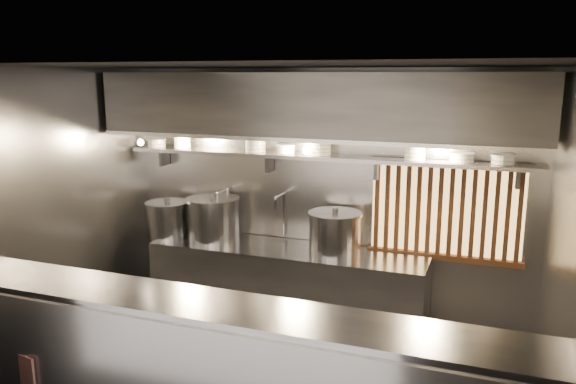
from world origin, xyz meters
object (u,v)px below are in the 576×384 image
Objects in this scene: pendant_bulb at (307,150)px; stock_pot_mid at (213,219)px; heat_lamp at (139,137)px; stock_pot_right at (335,233)px; stock_pot_left at (168,219)px.

pendant_bulb is 1.36m from stock_pot_mid.
pendant_bulb is at bearing 2.15° from stock_pot_mid.
heat_lamp reaches higher than stock_pot_right.
stock_pot_mid reaches higher than stock_pot_left.
heat_lamp is at bearing -120.26° from stock_pot_left.
stock_pot_right is (1.98, 0.05, 0.02)m from stock_pot_left.
stock_pot_left is at bearing 59.74° from heat_lamp.
pendant_bulb is 0.90m from stock_pot_right.
heat_lamp is 0.46× the size of stock_pot_mid.
stock_pot_mid is (0.56, 0.06, 0.04)m from stock_pot_left.
stock_pot_right is at bearing -7.74° from pendant_bulb.
stock_pot_mid is 1.41m from stock_pot_right.
heat_lamp reaches higher than stock_pot_left.
pendant_bulb reaches higher than stock_pot_left.
heat_lamp is 1.83m from pendant_bulb.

